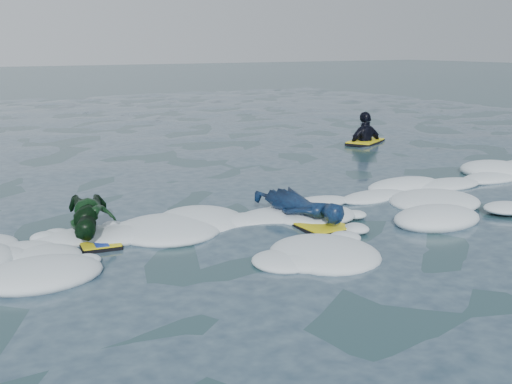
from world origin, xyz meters
TOP-DOWN VIEW (x-y plane):
  - ground at (0.00, 0.00)m, footprint 120.00×120.00m
  - foam_band at (0.00, 1.03)m, footprint 12.00×3.10m
  - prone_woman_unit at (0.45, 0.99)m, footprint 0.65×1.48m
  - prone_child_unit at (-1.96, 1.67)m, footprint 0.92×1.29m
  - waiting_rider_unit at (5.31, 5.47)m, footprint 1.18×1.00m

SIDE VIEW (x-z plane):
  - waiting_rider_unit at x=5.31m, z-range -0.84..0.72m
  - ground at x=0.00m, z-range 0.00..0.00m
  - foam_band at x=0.00m, z-range -0.15..0.15m
  - prone_woman_unit at x=0.45m, z-range 0.00..0.37m
  - prone_child_unit at x=-1.96m, z-range 0.00..0.46m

